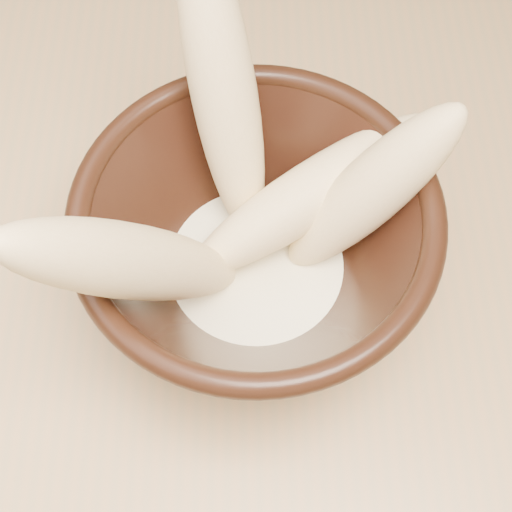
% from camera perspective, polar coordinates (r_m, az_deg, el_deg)
% --- Properties ---
extents(table, '(1.20, 0.80, 0.75)m').
position_cam_1_polar(table, '(0.67, 4.37, 5.78)').
color(table, tan).
rests_on(table, ground).
extents(bowl, '(0.23, 0.23, 0.12)m').
position_cam_1_polar(bowl, '(0.46, -0.00, 0.60)').
color(bowl, black).
rests_on(bowl, table).
extents(milk_puddle, '(0.13, 0.13, 0.02)m').
position_cam_1_polar(milk_puddle, '(0.49, -0.00, -1.07)').
color(milk_puddle, '#FFF8CD').
rests_on(milk_puddle, bowl).
extents(banana_upright, '(0.08, 0.15, 0.20)m').
position_cam_1_polar(banana_upright, '(0.45, -2.61, 13.04)').
color(banana_upright, '#E9CB8A').
rests_on(banana_upright, bowl).
extents(banana_left, '(0.15, 0.12, 0.20)m').
position_cam_1_polar(banana_left, '(0.39, -9.46, -0.49)').
color(banana_left, '#E9CB8A').
rests_on(banana_left, bowl).
extents(banana_right, '(0.14, 0.08, 0.15)m').
position_cam_1_polar(banana_right, '(0.45, 9.10, 5.14)').
color(banana_right, '#E9CB8A').
rests_on(banana_right, bowl).
extents(banana_across, '(0.18, 0.13, 0.08)m').
position_cam_1_polar(banana_across, '(0.46, 4.50, 4.97)').
color(banana_across, '#E9CB8A').
rests_on(banana_across, bowl).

